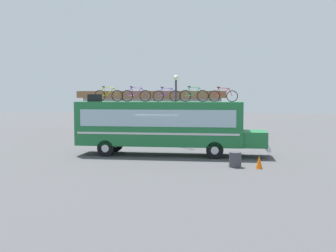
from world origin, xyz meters
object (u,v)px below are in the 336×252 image
object	(u,v)px
bus	(164,124)
trash_bin	(235,160)
rooftop_bicycle_3	(167,95)
street_lamp	(176,101)
rooftop_bicycle_1	(108,95)
rooftop_bicycle_4	(194,95)
rooftop_bicycle_2	(136,95)
luggage_bag_1	(95,98)
traffic_cone	(259,162)
rooftop_bicycle_5	(223,96)

from	to	relation	value
bus	trash_bin	distance (m)	5.74
rooftop_bicycle_3	street_lamp	bearing A→B (deg)	89.26
trash_bin	street_lamp	xyz separation A→B (m)	(-3.99, 8.06, 2.82)
rooftop_bicycle_3	trash_bin	distance (m)	6.44
rooftop_bicycle_1	rooftop_bicycle_4	size ratio (longest dim) A/B	1.04
rooftop_bicycle_4	rooftop_bicycle_2	bearing A→B (deg)	-179.28
luggage_bag_1	rooftop_bicycle_3	world-z (taller)	rooftop_bicycle_3
rooftop_bicycle_2	trash_bin	world-z (taller)	rooftop_bicycle_2
rooftop_bicycle_3	traffic_cone	bearing A→B (deg)	-38.51
rooftop_bicycle_4	trash_bin	distance (m)	5.15
trash_bin	traffic_cone	bearing A→B (deg)	-13.93
rooftop_bicycle_2	street_lamp	world-z (taller)	street_lamp
rooftop_bicycle_4	rooftop_bicycle_1	bearing A→B (deg)	177.32
trash_bin	street_lamp	distance (m)	9.42
rooftop_bicycle_1	trash_bin	world-z (taller)	rooftop_bicycle_1
rooftop_bicycle_4	traffic_cone	xyz separation A→B (m)	(3.50, -3.55, -3.27)
luggage_bag_1	rooftop_bicycle_1	xyz separation A→B (m)	(0.79, 0.22, 0.16)
luggage_bag_1	rooftop_bicycle_3	bearing A→B (deg)	7.38
rooftop_bicycle_5	bus	bearing A→B (deg)	178.42
rooftop_bicycle_2	trash_bin	bearing A→B (deg)	-29.20
rooftop_bicycle_3	rooftop_bicycle_4	bearing A→B (deg)	-18.96
rooftop_bicycle_5	traffic_cone	world-z (taller)	rooftop_bicycle_5
rooftop_bicycle_3	rooftop_bicycle_4	world-z (taller)	rooftop_bicycle_4
rooftop_bicycle_2	rooftop_bicycle_1	bearing A→B (deg)	170.86
rooftop_bicycle_3	rooftop_bicycle_5	bearing A→B (deg)	-5.19
bus	rooftop_bicycle_4	distance (m)	2.56
rooftop_bicycle_1	rooftop_bicycle_5	distance (m)	6.88
bus	rooftop_bicycle_3	bearing A→B (deg)	54.84
rooftop_bicycle_2	rooftop_bicycle_4	distance (m)	3.42
traffic_cone	trash_bin	bearing A→B (deg)	166.07
rooftop_bicycle_1	rooftop_bicycle_3	bearing A→B (deg)	5.51
rooftop_bicycle_4	trash_bin	xyz separation A→B (m)	(2.35, -3.27, -3.22)
rooftop_bicycle_2	trash_bin	xyz separation A→B (m)	(5.77, -3.22, -3.22)
traffic_cone	street_lamp	size ratio (longest dim) A/B	0.13
rooftop_bicycle_2	rooftop_bicycle_5	world-z (taller)	rooftop_bicycle_2
rooftop_bicycle_5	traffic_cone	size ratio (longest dim) A/B	2.58
bus	luggage_bag_1	size ratio (longest dim) A/B	14.95
rooftop_bicycle_2	luggage_bag_1	bearing A→B (deg)	178.51
trash_bin	street_lamp	bearing A→B (deg)	116.32
rooftop_bicycle_5	street_lamp	distance (m)	5.62
rooftop_bicycle_4	traffic_cone	world-z (taller)	rooftop_bicycle_4
street_lamp	traffic_cone	bearing A→B (deg)	-58.36
bus	trash_bin	size ratio (longest dim) A/B	15.03
trash_bin	rooftop_bicycle_5	bearing A→B (deg)	100.60
rooftop_bicycle_1	rooftop_bicycle_3	distance (m)	3.52
rooftop_bicycle_2	rooftop_bicycle_3	distance (m)	1.84
rooftop_bicycle_4	luggage_bag_1	bearing A→B (deg)	179.77
rooftop_bicycle_4	trash_bin	size ratio (longest dim) A/B	2.27
luggage_bag_1	rooftop_bicycle_3	xyz separation A→B (m)	(4.30, 0.56, 0.15)
luggage_bag_1	rooftop_bicycle_1	distance (m)	0.84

